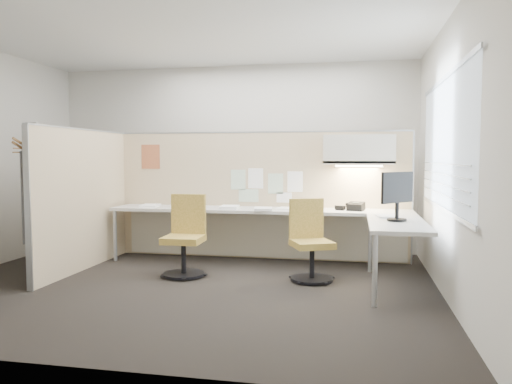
% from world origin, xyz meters
% --- Properties ---
extents(floor, '(5.50, 4.50, 0.01)m').
position_xyz_m(floor, '(0.00, 0.00, -0.01)').
color(floor, black).
rests_on(floor, ground).
extents(ceiling, '(5.50, 4.50, 0.01)m').
position_xyz_m(ceiling, '(0.00, 0.00, 2.80)').
color(ceiling, white).
rests_on(ceiling, wall_back).
extents(wall_back, '(5.50, 0.02, 2.80)m').
position_xyz_m(wall_back, '(0.00, 2.25, 1.40)').
color(wall_back, beige).
rests_on(wall_back, ground).
extents(wall_front, '(5.50, 0.02, 2.80)m').
position_xyz_m(wall_front, '(0.00, -2.25, 1.40)').
color(wall_front, beige).
rests_on(wall_front, ground).
extents(wall_right, '(0.02, 4.50, 2.80)m').
position_xyz_m(wall_right, '(2.75, 0.00, 1.40)').
color(wall_right, beige).
rests_on(wall_right, ground).
extents(window_pane, '(0.01, 2.80, 1.30)m').
position_xyz_m(window_pane, '(2.73, 0.00, 1.55)').
color(window_pane, '#919FA9').
rests_on(window_pane, wall_right).
extents(partition_back, '(4.10, 0.06, 1.75)m').
position_xyz_m(partition_back, '(0.55, 1.60, 0.88)').
color(partition_back, '#D0B990').
rests_on(partition_back, floor).
extents(partition_left, '(0.06, 2.20, 1.75)m').
position_xyz_m(partition_left, '(-1.50, 0.50, 0.88)').
color(partition_left, '#D0B990').
rests_on(partition_left, floor).
extents(desk, '(4.00, 2.07, 0.73)m').
position_xyz_m(desk, '(0.93, 1.13, 0.60)').
color(desk, beige).
rests_on(desk, floor).
extents(overhead_bin, '(0.90, 0.36, 0.38)m').
position_xyz_m(overhead_bin, '(1.90, 1.39, 1.51)').
color(overhead_bin, beige).
rests_on(overhead_bin, partition_back).
extents(task_light_strip, '(0.60, 0.06, 0.02)m').
position_xyz_m(task_light_strip, '(1.90, 1.39, 1.30)').
color(task_light_strip, '#FFEABF').
rests_on(task_light_strip, overhead_bin).
extents(pinned_papers, '(1.01, 0.00, 0.47)m').
position_xyz_m(pinned_papers, '(0.63, 1.57, 1.03)').
color(pinned_papers, '#8CBF8C').
rests_on(pinned_papers, partition_back).
extents(poster, '(0.28, 0.00, 0.35)m').
position_xyz_m(poster, '(-1.05, 1.57, 1.42)').
color(poster, orange).
rests_on(poster, partition_back).
extents(chair_left, '(0.50, 0.50, 0.95)m').
position_xyz_m(chair_left, '(-0.13, 0.41, 0.44)').
color(chair_left, black).
rests_on(chair_left, floor).
extents(chair_right, '(0.57, 0.58, 0.92)m').
position_xyz_m(chair_right, '(1.36, 0.47, 0.43)').
color(chair_right, black).
rests_on(chair_right, floor).
extents(monitor, '(0.36, 0.39, 0.52)m').
position_xyz_m(monitor, '(2.30, 0.28, 1.03)').
color(monitor, black).
rests_on(monitor, desk).
extents(phone, '(0.26, 0.24, 0.12)m').
position_xyz_m(phone, '(1.87, 1.27, 0.78)').
color(phone, black).
rests_on(phone, desk).
extents(stapler, '(0.15, 0.07, 0.05)m').
position_xyz_m(stapler, '(1.67, 1.39, 0.76)').
color(stapler, black).
rests_on(stapler, desk).
extents(tape_dispenser, '(0.11, 0.09, 0.06)m').
position_xyz_m(tape_dispenser, '(1.67, 1.27, 0.76)').
color(tape_dispenser, black).
rests_on(tape_dispenser, desk).
extents(coat_hook, '(0.18, 0.43, 1.29)m').
position_xyz_m(coat_hook, '(-1.58, -0.50, 1.42)').
color(coat_hook, silver).
rests_on(coat_hook, partition_left).
extents(paper_stack_0, '(0.26, 0.32, 0.03)m').
position_xyz_m(paper_stack_0, '(-0.93, 1.26, 0.74)').
color(paper_stack_0, white).
rests_on(paper_stack_0, desk).
extents(paper_stack_1, '(0.25, 0.32, 0.02)m').
position_xyz_m(paper_stack_1, '(-0.35, 1.25, 0.74)').
color(paper_stack_1, white).
rests_on(paper_stack_1, desk).
extents(paper_stack_2, '(0.26, 0.32, 0.04)m').
position_xyz_m(paper_stack_2, '(0.23, 1.17, 0.75)').
color(paper_stack_2, white).
rests_on(paper_stack_2, desk).
extents(paper_stack_3, '(0.29, 0.34, 0.01)m').
position_xyz_m(paper_stack_3, '(0.96, 1.31, 0.74)').
color(paper_stack_3, white).
rests_on(paper_stack_3, desk).
extents(paper_stack_4, '(0.24, 0.31, 0.02)m').
position_xyz_m(paper_stack_4, '(1.29, 1.20, 0.74)').
color(paper_stack_4, white).
rests_on(paper_stack_4, desk).
extents(paper_stack_5, '(0.27, 0.33, 0.02)m').
position_xyz_m(paper_stack_5, '(2.22, 0.65, 0.74)').
color(paper_stack_5, white).
rests_on(paper_stack_5, desk).
extents(paper_stack_6, '(0.28, 0.33, 0.03)m').
position_xyz_m(paper_stack_6, '(0.69, 1.11, 0.75)').
color(paper_stack_6, white).
rests_on(paper_stack_6, desk).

